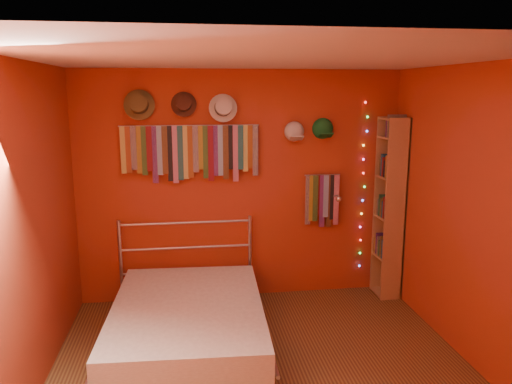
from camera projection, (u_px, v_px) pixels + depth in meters
name	position (u px, v px, depth m)	size (l,w,h in m)	color
ground	(266.00, 381.00, 3.98)	(3.50, 3.50, 0.00)	#4E2D1A
back_wall	(241.00, 187.00, 5.43)	(3.50, 0.02, 2.50)	#9A3318
right_wall	(484.00, 222.00, 3.97)	(0.02, 3.50, 2.50)	#9A3318
left_wall	(21.00, 240.00, 3.49)	(0.02, 3.50, 2.50)	#9A3318
ceiling	(268.00, 58.00, 3.48)	(3.50, 3.50, 0.02)	white
tie_rack	(191.00, 150.00, 5.21)	(1.45, 0.03, 0.61)	silver
small_tie_rack	(322.00, 198.00, 5.52)	(0.40, 0.03, 0.60)	silver
fedora_olive	(139.00, 104.00, 5.01)	(0.31, 0.17, 0.31)	brown
fedora_brown	(184.00, 104.00, 5.08)	(0.26, 0.14, 0.26)	#402116
fedora_white	(223.00, 107.00, 5.14)	(0.29, 0.16, 0.29)	beige
cap_white	(294.00, 132.00, 5.34)	(0.20, 0.25, 0.20)	silver
cap_green	(323.00, 129.00, 5.37)	(0.20, 0.25, 0.20)	#176927
fairy_lights	(363.00, 187.00, 5.59)	(0.06, 0.02, 1.89)	#FF3333
reading_lamp	(338.00, 198.00, 5.39)	(0.06, 0.28, 0.08)	silver
bookshelf	(393.00, 207.00, 5.49)	(0.25, 0.34, 2.00)	#A5714A
bed	(188.00, 323.00, 4.49)	(1.51, 1.98, 0.94)	silver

